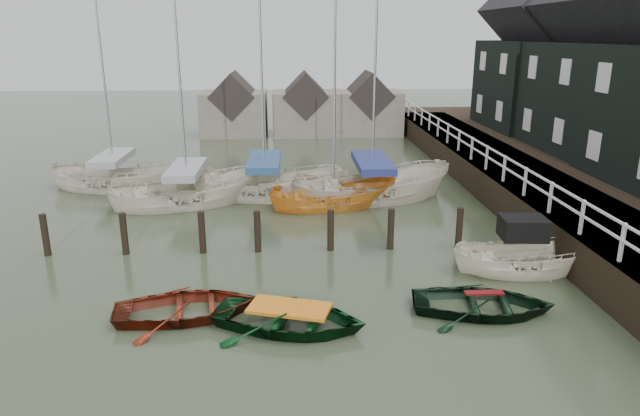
{
  "coord_description": "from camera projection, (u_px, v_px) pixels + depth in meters",
  "views": [
    {
      "loc": [
        -0.08,
        -14.68,
        6.89
      ],
      "look_at": [
        0.86,
        3.22,
        1.4
      ],
      "focal_mm": 32.0,
      "sensor_mm": 36.0,
      "label": 1
    }
  ],
  "objects": [
    {
      "name": "sailboat_e",
      "position": [
        116.0,
        187.0,
        26.45
      ],
      "size": [
        6.71,
        3.8,
        10.56
      ],
      "rotation": [
        0.0,
        0.0,
        1.33
      ],
      "color": "beige",
      "rests_on": "ground"
    },
    {
      "name": "sailboat_b",
      "position": [
        265.0,
        195.0,
        25.16
      ],
      "size": [
        7.18,
        3.71,
        12.02
      ],
      "rotation": [
        0.0,
        0.0,
        1.4
      ],
      "color": "silver",
      "rests_on": "ground"
    },
    {
      "name": "ground",
      "position": [
        295.0,
        289.0,
        16.04
      ],
      "size": [
        120.0,
        120.0,
        0.0
      ],
      "primitive_type": "plane",
      "color": "#313924",
      "rests_on": "ground"
    },
    {
      "name": "rowboat_green",
      "position": [
        290.0,
        327.0,
        13.96
      ],
      "size": [
        4.39,
        3.66,
        0.78
      ],
      "primitive_type": "imported",
      "rotation": [
        0.0,
        0.0,
        1.28
      ],
      "color": "black",
      "rests_on": "ground"
    },
    {
      "name": "rowboat_dkgreen",
      "position": [
        482.0,
        312.0,
        14.73
      ],
      "size": [
        3.97,
        3.12,
        0.75
      ],
      "primitive_type": "imported",
      "rotation": [
        0.0,
        0.0,
        1.41
      ],
      "color": "black",
      "rests_on": "ground"
    },
    {
      "name": "mooring_pilings",
      "position": [
        260.0,
        237.0,
        18.7
      ],
      "size": [
        13.72,
        0.22,
        1.8
      ],
      "color": "black",
      "rests_on": "ground"
    },
    {
      "name": "rowboat_red",
      "position": [
        189.0,
        316.0,
        14.54
      ],
      "size": [
        4.05,
        3.19,
        0.76
      ],
      "primitive_type": "imported",
      "rotation": [
        0.0,
        0.0,
        1.74
      ],
      "color": "#601C0D",
      "rests_on": "ground"
    },
    {
      "name": "far_sheds",
      "position": [
        303.0,
        108.0,
        40.36
      ],
      "size": [
        14.0,
        4.08,
        4.39
      ],
      "color": "#665B51",
      "rests_on": "ground"
    },
    {
      "name": "sailboat_a",
      "position": [
        188.0,
        202.0,
        24.08
      ],
      "size": [
        6.88,
        4.4,
        11.13
      ],
      "rotation": [
        0.0,
        0.0,
        1.91
      ],
      "color": "beige",
      "rests_on": "ground"
    },
    {
      "name": "sailboat_c",
      "position": [
        334.0,
        206.0,
        23.78
      ],
      "size": [
        5.77,
        3.14,
        9.59
      ],
      "rotation": [
        0.0,
        0.0,
        1.78
      ],
      "color": "orange",
      "rests_on": "ground"
    },
    {
      "name": "sailboat_d",
      "position": [
        372.0,
        198.0,
        24.73
      ],
      "size": [
        7.58,
        4.17,
        13.03
      ],
      "rotation": [
        0.0,
        0.0,
        1.79
      ],
      "color": "beige",
      "rests_on": "ground"
    },
    {
      "name": "land_strip",
      "position": [
        617.0,
        189.0,
        26.33
      ],
      "size": [
        14.0,
        38.0,
        1.5
      ],
      "primitive_type": "cube",
      "color": "black",
      "rests_on": "ground"
    },
    {
      "name": "pier",
      "position": [
        502.0,
        176.0,
        25.85
      ],
      "size": [
        3.04,
        32.0,
        2.7
      ],
      "color": "black",
      "rests_on": "ground"
    },
    {
      "name": "motorboat",
      "position": [
        521.0,
        270.0,
        17.13
      ],
      "size": [
        4.27,
        1.85,
        2.49
      ],
      "rotation": [
        0.0,
        0.0,
        1.5
      ],
      "color": "silver",
      "rests_on": "ground"
    }
  ]
}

